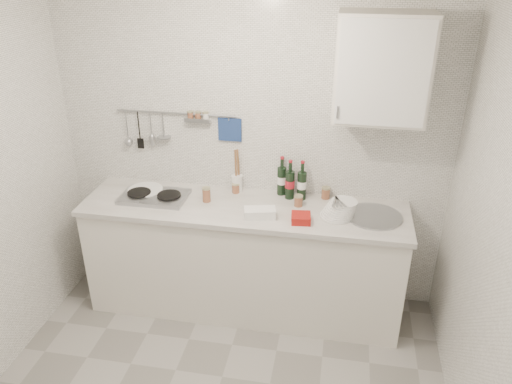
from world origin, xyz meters
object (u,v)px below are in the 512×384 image
wall_cabinet (382,68)px  plate_stack_hob (145,191)px  utensil_crock (237,181)px  plate_stack_sink (340,209)px  wine_bottles (291,179)px

wall_cabinet → plate_stack_hob: (-1.70, -0.05, -1.01)m
wall_cabinet → utensil_crock: size_ratio=1.96×
plate_stack_sink → utensil_crock: (-0.81, 0.27, 0.03)m
wine_bottles → utensil_crock: bearing=175.7°
plate_stack_sink → wall_cabinet: bearing=37.3°
utensil_crock → wall_cabinet: bearing=-7.1°
wall_cabinet → plate_stack_sink: size_ratio=2.68×
wall_cabinet → wine_bottles: (-0.57, 0.09, -0.87)m
plate_stack_hob → plate_stack_sink: plate_stack_sink is taller
wall_cabinet → plate_stack_sink: bearing=-142.7°
utensil_crock → plate_stack_sink: bearing=-18.5°
plate_stack_hob → wall_cabinet: bearing=1.8°
plate_stack_hob → utensil_crock: bearing=14.1°
plate_stack_hob → plate_stack_sink: 1.51m
wall_cabinet → plate_stack_sink: wall_cabinet is taller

